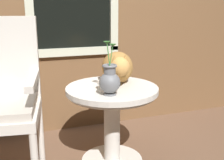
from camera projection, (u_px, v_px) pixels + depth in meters
The scene contains 3 objects.
wicker_side_table at pixel (112, 110), 1.95m from camera, with size 0.64×0.64×0.58m.
cat at pixel (118, 67), 1.98m from camera, with size 0.29×0.54×0.23m.
pewter_vase_with_ivy at pixel (110, 80), 1.71m from camera, with size 0.13×0.13×0.33m.
Camera 1 is at (-0.50, -1.61, 1.11)m, focal length 44.31 mm.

